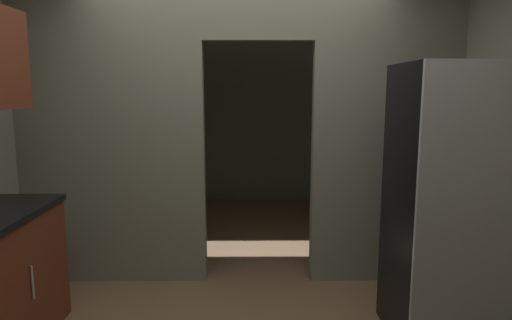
{
  "coord_description": "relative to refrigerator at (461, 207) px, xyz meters",
  "views": [
    {
      "loc": [
        0.12,
        -2.54,
        1.67
      ],
      "look_at": [
        0.14,
        0.61,
        1.17
      ],
      "focal_mm": 31.3,
      "sensor_mm": 36.0,
      "label": 1
    }
  ],
  "objects": [
    {
      "name": "refrigerator",
      "position": [
        0.0,
        0.0,
        0.0
      ],
      "size": [
        0.84,
        0.72,
        1.83
      ],
      "color": "black",
      "rests_on": "ground"
    },
    {
      "name": "kitchen_partition",
      "position": [
        -1.51,
        0.98,
        0.5
      ],
      "size": [
        3.73,
        0.12,
        2.68
      ],
      "color": "gray",
      "rests_on": "ground"
    },
    {
      "name": "adjoining_room_shell",
      "position": [
        -1.47,
        2.99,
        0.42
      ],
      "size": [
        3.73,
        2.95,
        2.68
      ],
      "color": "slate",
      "rests_on": "ground"
    }
  ]
}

